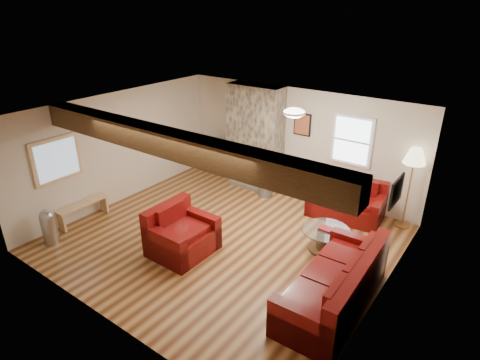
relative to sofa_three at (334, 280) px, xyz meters
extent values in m
plane|color=#562D16|center=(-2.48, 0.50, -0.45)|extent=(8.00, 8.00, 0.00)
plane|color=white|center=(-2.48, 0.50, 2.05)|extent=(8.00, 8.00, 0.00)
plane|color=beige|center=(-2.48, 3.25, 0.80)|extent=(8.00, 0.00, 8.00)
plane|color=beige|center=(-2.48, -2.25, 0.80)|extent=(8.00, 0.00, 8.00)
plane|color=beige|center=(-5.48, 0.50, 0.80)|extent=(0.00, 7.50, 7.50)
plane|color=beige|center=(0.52, 0.50, 0.80)|extent=(0.00, 7.50, 7.50)
cube|color=#321C0F|center=(-2.48, -0.75, 1.86)|extent=(6.00, 0.36, 0.38)
cube|color=#3C362E|center=(-3.48, 3.00, 0.80)|extent=(1.40, 0.50, 2.50)
cube|color=black|center=(-3.48, 2.75, 0.00)|extent=(0.70, 0.06, 0.90)
cube|color=#3C362E|center=(-3.48, 2.70, -0.41)|extent=(1.00, 0.25, 0.08)
cylinder|color=#462A16|center=(-0.73, 1.28, -0.43)|extent=(0.59, 0.59, 0.04)
cylinder|color=#462A16|center=(-0.73, 1.28, -0.25)|extent=(0.32, 0.32, 0.40)
cylinder|color=silver|center=(-0.73, 1.28, -0.02)|extent=(0.89, 0.89, 0.02)
cube|color=maroon|center=(-0.73, 1.28, 0.00)|extent=(0.25, 0.18, 0.03)
cube|color=black|center=(-4.66, 3.03, -0.19)|extent=(1.00, 0.40, 0.50)
imported|color=black|center=(-4.66, 3.03, 0.28)|extent=(0.79, 0.10, 0.45)
cylinder|color=#AB7E47|center=(0.21, 3.05, -0.43)|extent=(0.31, 0.31, 0.03)
cylinder|color=#AB7E47|center=(0.21, 3.05, 0.32)|extent=(0.03, 0.03, 1.53)
cone|color=#F6E9BA|center=(0.21, 3.05, 1.10)|extent=(0.44, 0.44, 0.31)
camera|label=1|loc=(1.73, -4.77, 3.83)|focal=30.00mm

